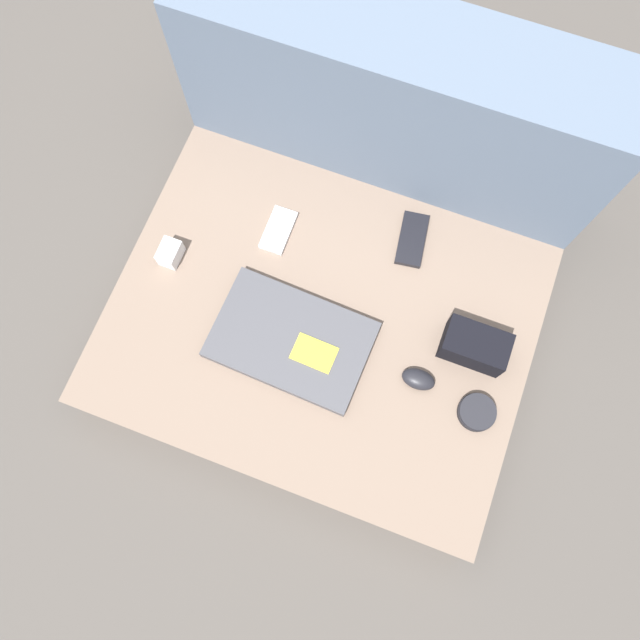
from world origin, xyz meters
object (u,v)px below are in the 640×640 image
at_px(phone_silver, 278,230).
at_px(charger_brick, 170,253).
at_px(speaker_puck, 477,412).
at_px(phone_black, 412,239).
at_px(computer_mouse, 418,379).
at_px(camera_pouch, 475,346).
at_px(laptop, 291,340).

height_order(phone_silver, charger_brick, charger_brick).
height_order(speaker_puck, phone_black, speaker_puck).
relative_size(phone_silver, phone_black, 0.80).
distance_m(computer_mouse, phone_black, 0.32).
distance_m(computer_mouse, speaker_puck, 0.14).
relative_size(computer_mouse, speaker_puck, 0.91).
xyz_separation_m(phone_silver, charger_brick, (-0.20, -0.14, 0.02)).
relative_size(speaker_puck, camera_pouch, 0.59).
relative_size(speaker_puck, phone_silver, 0.74).
relative_size(speaker_puck, charger_brick, 1.41).
xyz_separation_m(laptop, phone_black, (0.17, 0.32, -0.01)).
bearing_deg(camera_pouch, phone_silver, 166.97).
height_order(phone_silver, camera_pouch, camera_pouch).
xyz_separation_m(speaker_puck, charger_brick, (-0.74, 0.10, 0.01)).
distance_m(computer_mouse, charger_brick, 0.61).
bearing_deg(charger_brick, computer_mouse, -7.01).
bearing_deg(charger_brick, speaker_puck, -7.44).
bearing_deg(charger_brick, phone_silver, 35.35).
relative_size(laptop, computer_mouse, 4.67).
bearing_deg(phone_black, speaker_puck, -60.61).
height_order(speaker_puck, camera_pouch, camera_pouch).
bearing_deg(phone_black, charger_brick, -163.27).
relative_size(phone_silver, charger_brick, 1.90).
height_order(laptop, computer_mouse, laptop).
distance_m(phone_black, camera_pouch, 0.28).
height_order(computer_mouse, charger_brick, charger_brick).
bearing_deg(laptop, computer_mouse, 5.39).
relative_size(camera_pouch, charger_brick, 2.37).
bearing_deg(phone_black, camera_pouch, -52.94).
height_order(phone_black, camera_pouch, camera_pouch).
bearing_deg(computer_mouse, charger_brick, 172.03).
distance_m(laptop, camera_pouch, 0.39).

